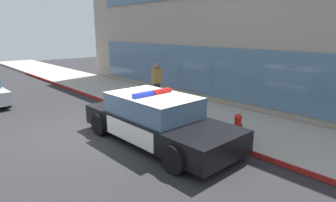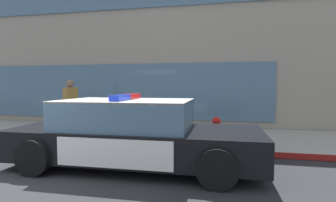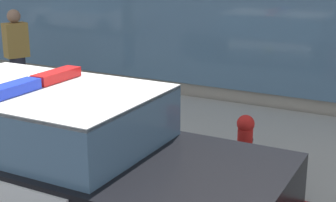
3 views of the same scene
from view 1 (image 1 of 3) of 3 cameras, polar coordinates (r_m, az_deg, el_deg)
name	(u,v)px [view 1 (image 1 of 3)]	position (r m, az deg, el deg)	size (l,w,h in m)	color
ground	(81,132)	(9.52, -17.16, -6.06)	(48.00, 48.00, 0.00)	#262628
sidewalk	(175,107)	(11.74, 1.40, -1.24)	(48.00, 3.28, 0.15)	#A39E93
curb_red_paint	(143,115)	(10.71, -5.04, -2.80)	(28.80, 0.04, 0.14)	maroon
storefront_building	(289,22)	(15.16, 23.21, 14.45)	(22.70, 8.47, 7.13)	gray
police_cruiser	(156,119)	(8.17, -2.42, -3.71)	(5.09, 2.15, 1.49)	black
fire_hydrant	(238,126)	(8.36, 13.93, -5.02)	(0.34, 0.39, 0.73)	red
pedestrian_on_sidewalk	(157,83)	(12.02, -2.28, 3.70)	(0.40, 0.47, 1.71)	#23232D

